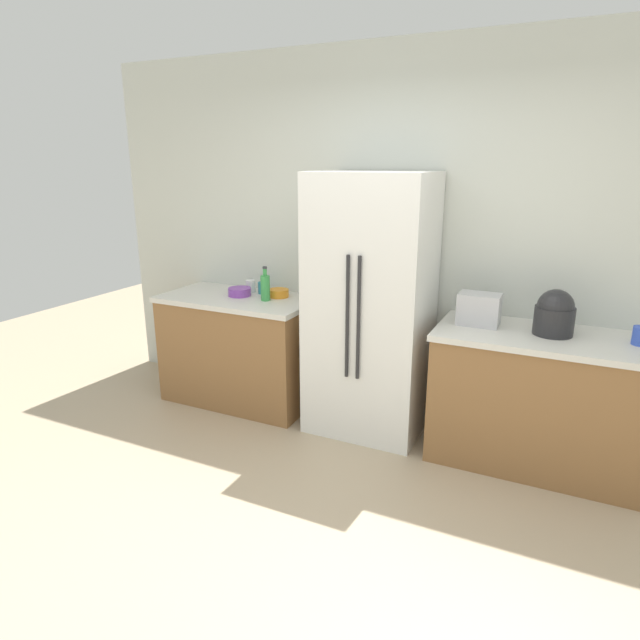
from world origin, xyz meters
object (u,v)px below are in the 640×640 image
object	(u,v)px
cup_b	(263,288)
bowl_b	(279,293)
cup_a	(251,286)
toaster	(479,309)
refrigerator	(370,307)
rice_cooker	(555,314)
bottle_a	(265,287)
bowl_a	(240,292)

from	to	relation	value
cup_b	bowl_b	bearing A→B (deg)	-14.41
cup_a	toaster	bearing A→B (deg)	-4.36
cup_b	bowl_b	world-z (taller)	cup_b
refrigerator	cup_b	size ratio (longest dim) A/B	19.51
rice_cooker	bottle_a	size ratio (longest dim) A/B	1.08
refrigerator	bowl_b	distance (m)	0.84
toaster	bowl_b	distance (m)	1.58
cup_a	bowl_b	world-z (taller)	cup_a
bottle_a	cup_b	distance (m)	0.24
bowl_a	bowl_b	world-z (taller)	bowl_a
refrigerator	cup_b	xyz separation A→B (m)	(-1.00, 0.18, 0.00)
cup_a	cup_b	xyz separation A→B (m)	(0.12, -0.01, -0.00)
toaster	bowl_b	xyz separation A→B (m)	(-1.58, 0.09, -0.07)
cup_a	rice_cooker	bearing A→B (deg)	-3.91
toaster	cup_a	size ratio (longest dim) A/B	2.72
bowl_b	refrigerator	bearing A→B (deg)	-9.10
cup_b	rice_cooker	bearing A→B (deg)	-3.91
bowl_a	bowl_b	size ratio (longest dim) A/B	1.11
cup_b	bowl_b	xyz separation A→B (m)	(0.17, -0.04, -0.02)
refrigerator	bowl_a	xyz separation A→B (m)	(-1.13, 0.03, -0.01)
cup_b	bottle_a	bearing A→B (deg)	-53.67
cup_a	bowl_b	size ratio (longest dim) A/B	0.60
rice_cooker	cup_b	distance (m)	2.22
bottle_a	cup_b	world-z (taller)	bottle_a
refrigerator	toaster	size ratio (longest dim) A/B	6.97
refrigerator	bowl_a	distance (m)	1.13
bowl_a	rice_cooker	bearing A→B (deg)	-0.05
toaster	cup_b	size ratio (longest dim) A/B	2.80
bottle_a	bowl_b	distance (m)	0.17
refrigerator	toaster	world-z (taller)	refrigerator
toaster	cup_b	distance (m)	1.76
refrigerator	bowl_a	world-z (taller)	refrigerator
bottle_a	bowl_b	world-z (taller)	bottle_a
bottle_a	toaster	bearing A→B (deg)	1.94
cup_b	cup_a	bearing A→B (deg)	176.22
bottle_a	bowl_b	bearing A→B (deg)	77.07
bowl_a	bowl_b	distance (m)	0.32
bowl_b	toaster	bearing A→B (deg)	-3.28
bowl_b	bottle_a	bearing A→B (deg)	-102.93
refrigerator	cup_b	distance (m)	1.02
toaster	cup_b	bearing A→B (deg)	175.60
rice_cooker	bowl_a	distance (m)	2.34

